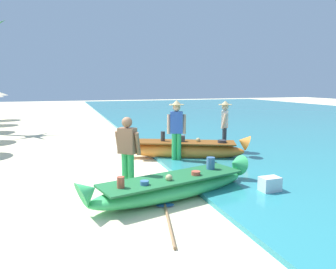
# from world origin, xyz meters

# --- Properties ---
(ground_plane) EXTENTS (80.00, 80.00, 0.00)m
(ground_plane) POSITION_xyz_m (0.00, 0.00, 0.00)
(ground_plane) COLOR beige
(sea) EXTENTS (24.00, 56.00, 0.10)m
(sea) POSITION_xyz_m (13.86, 8.00, 0.05)
(sea) COLOR teal
(sea) RESTS_ON ground
(boat_green_foreground) EXTENTS (3.97, 1.71, 0.76)m
(boat_green_foreground) POSITION_xyz_m (1.31, -0.16, 0.26)
(boat_green_foreground) COLOR #38B760
(boat_green_foreground) RESTS_ON ground
(boat_orange_midground) EXTENTS (3.86, 2.22, 0.85)m
(boat_orange_midground) POSITION_xyz_m (2.80, 3.04, 0.31)
(boat_orange_midground) COLOR orange
(boat_orange_midground) RESTS_ON ground
(person_vendor_hatted) EXTENTS (0.59, 0.44, 1.86)m
(person_vendor_hatted) POSITION_xyz_m (2.37, 2.61, 1.08)
(person_vendor_hatted) COLOR green
(person_vendor_hatted) RESTS_ON ground
(person_tourist_customer) EXTENTS (0.54, 0.50, 1.65)m
(person_tourist_customer) POSITION_xyz_m (0.49, 0.40, 0.94)
(person_tourist_customer) COLOR green
(person_tourist_customer) RESTS_ON ground
(person_vendor_assistant) EXTENTS (0.45, 0.57, 1.78)m
(person_vendor_assistant) POSITION_xyz_m (4.30, 3.27, 1.04)
(person_vendor_assistant) COLOR #333842
(person_vendor_assistant) RESTS_ON ground
(cooler_box) EXTENTS (0.42, 0.30, 0.40)m
(cooler_box) POSITION_xyz_m (3.30, -0.63, 0.20)
(cooler_box) COLOR silver
(cooler_box) RESTS_ON ground
(paddle) EXTENTS (0.58, 1.76, 0.05)m
(paddle) POSITION_xyz_m (0.89, -1.06, 0.03)
(paddle) COLOR #8E6B47
(paddle) RESTS_ON ground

